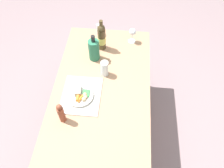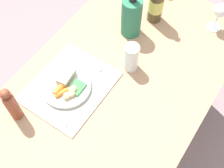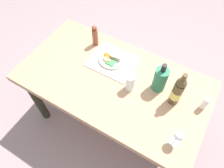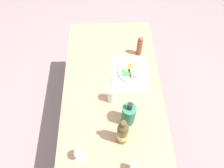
# 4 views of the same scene
# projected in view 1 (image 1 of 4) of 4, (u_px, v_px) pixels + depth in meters

# --- Properties ---
(ground_plane) EXTENTS (8.00, 8.00, 0.00)m
(ground_plane) POSITION_uv_depth(u_px,v_px,m) (104.00, 128.00, 2.50)
(ground_plane) COLOR gray
(dining_table) EXTENTS (1.50, 0.81, 0.77)m
(dining_table) POSITION_uv_depth(u_px,v_px,m) (102.00, 95.00, 1.97)
(dining_table) COLOR tan
(dining_table) RESTS_ON ground_plane
(placemat) EXTENTS (0.38, 0.32, 0.01)m
(placemat) POSITION_uv_depth(u_px,v_px,m) (81.00, 95.00, 1.83)
(placemat) COLOR #9F9990
(placemat) RESTS_ON dining_table
(dinner_plate) EXTENTS (0.22, 0.22, 0.06)m
(dinner_plate) POSITION_uv_depth(u_px,v_px,m) (80.00, 95.00, 1.81)
(dinner_plate) COLOR silver
(dinner_plate) RESTS_ON placemat
(fork) EXTENTS (0.03, 0.19, 0.00)m
(fork) POSITION_uv_depth(u_px,v_px,m) (81.00, 81.00, 1.91)
(fork) COLOR silver
(fork) RESTS_ON placemat
(knife) EXTENTS (0.04, 0.21, 0.00)m
(knife) POSITION_uv_depth(u_px,v_px,m) (78.00, 113.00, 1.73)
(knife) COLOR silver
(knife) RESTS_ON placemat
(water_tumbler) EXTENTS (0.07, 0.07, 0.15)m
(water_tumbler) POSITION_uv_depth(u_px,v_px,m) (105.00, 69.00, 1.92)
(water_tumbler) COLOR silver
(water_tumbler) RESTS_ON dining_table
(wine_glass) EXTENTS (0.07, 0.07, 0.15)m
(wine_glass) POSITION_uv_depth(u_px,v_px,m) (133.00, 33.00, 2.14)
(wine_glass) COLOR white
(wine_glass) RESTS_ON dining_table
(cooler_bottle) EXTENTS (0.10, 0.10, 0.27)m
(cooler_bottle) POSITION_uv_depth(u_px,v_px,m) (94.00, 50.00, 2.00)
(cooler_bottle) COLOR #2B7151
(cooler_bottle) RESTS_ON dining_table
(pepper_mill) EXTENTS (0.05, 0.05, 0.20)m
(pepper_mill) POSITION_uv_depth(u_px,v_px,m) (61.00, 113.00, 1.62)
(pepper_mill) COLOR brown
(pepper_mill) RESTS_ON dining_table
(wine_bottle) EXTENTS (0.07, 0.07, 0.32)m
(wine_bottle) POSITION_uv_depth(u_px,v_px,m) (102.00, 37.00, 2.06)
(wine_bottle) COLOR #4C3D23
(wine_bottle) RESTS_ON dining_table
(salt_shaker) EXTENTS (0.04, 0.04, 0.11)m
(salt_shaker) POSITION_uv_depth(u_px,v_px,m) (99.00, 29.00, 2.25)
(salt_shaker) COLOR white
(salt_shaker) RESTS_ON dining_table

